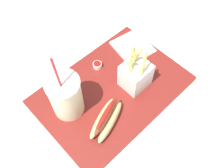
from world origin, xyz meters
The scene contains 7 objects.
ground_plane centered at (0.00, 0.00, -0.01)m, with size 2.40×2.40×0.02m, color silver.
food_tray centered at (0.00, 0.00, 0.01)m, with size 0.50×0.34×0.02m, color maroon.
soda_cup centered at (0.15, -0.04, 0.10)m, with size 0.10×0.10×0.26m.
fries_basket centered at (-0.07, 0.04, 0.07)m, with size 0.09×0.08×0.17m.
hot_dog_1 centered at (0.10, 0.08, 0.05)m, with size 0.16×0.10×0.07m.
ketchup_cup_1 centered at (-0.03, -0.10, 0.03)m, with size 0.03×0.03×0.02m.
napkin_stack centered at (-0.18, -0.08, 0.02)m, with size 0.12×0.13×0.01m, color white.
Camera 1 is at (0.31, 0.32, 0.75)m, focal length 40.01 mm.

